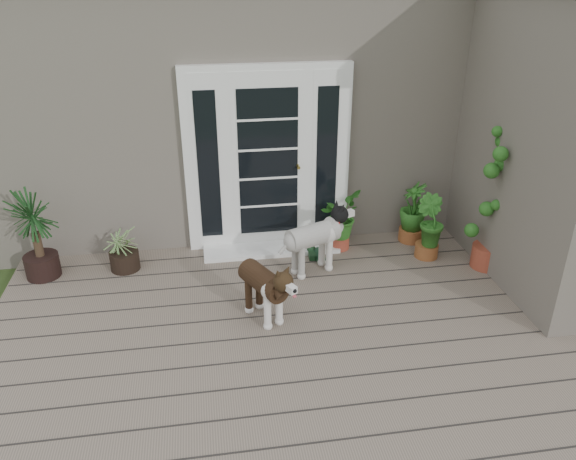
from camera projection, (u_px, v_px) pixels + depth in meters
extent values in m
cube|color=#6B5B4C|center=(323.00, 359.00, 5.03)|extent=(6.20, 4.60, 0.12)
cube|color=#665E54|center=(263.00, 90.00, 8.15)|extent=(7.40, 4.00, 3.10)
cube|color=white|center=(268.00, 160.00, 6.46)|extent=(1.90, 0.14, 2.15)
cube|color=white|center=(271.00, 249.00, 6.74)|extent=(1.60, 0.40, 0.05)
imported|color=#1B601F|center=(340.00, 224.00, 6.68)|extent=(0.67, 0.67, 0.64)
imported|color=#1B5017|center=(428.00, 235.00, 6.50)|extent=(0.50, 0.50, 0.55)
imported|color=#1A5D1E|center=(412.00, 218.00, 6.86)|extent=(0.40, 0.40, 0.61)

